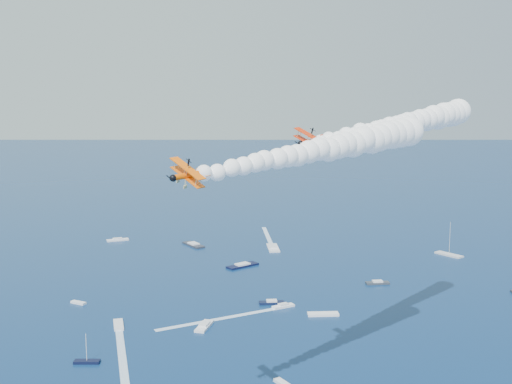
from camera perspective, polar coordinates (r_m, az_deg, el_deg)
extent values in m
cube|color=silver|center=(265.71, 1.60, -5.23)|extent=(6.82, 14.81, 0.70)
cube|color=white|center=(192.93, 2.56, -10.59)|extent=(7.44, 3.96, 0.70)
cube|color=white|center=(182.21, -12.70, -11.97)|extent=(2.82, 8.35, 0.70)
cube|color=silver|center=(266.52, 17.55, -5.59)|extent=(8.18, 12.34, 0.70)
cube|color=white|center=(177.48, -4.84, -12.35)|extent=(6.82, 9.44, 0.70)
cube|color=black|center=(196.05, 1.47, -10.27)|extent=(8.18, 3.68, 0.70)
cube|color=white|center=(203.86, -16.23, -9.87)|extent=(5.03, 4.69, 0.70)
cube|color=#2A2D38|center=(272.68, -5.85, -4.91)|extent=(8.72, 13.98, 0.70)
cube|color=#2F353F|center=(220.14, 11.25, -8.32)|extent=(8.50, 3.61, 0.70)
cube|color=black|center=(160.34, -15.49, -15.00)|extent=(6.56, 3.44, 0.70)
cube|color=black|center=(237.93, -1.26, -6.87)|extent=(13.60, 9.30, 0.70)
cube|color=white|center=(287.56, -12.77, -4.38)|extent=(10.09, 4.61, 0.70)
cube|color=white|center=(144.43, 2.55, -17.41)|extent=(3.47, 5.69, 0.70)
cube|color=white|center=(187.22, 6.27, -11.24)|extent=(9.66, 4.63, 0.70)
cube|color=white|center=(291.10, 1.07, -4.07)|extent=(8.14, 37.82, 0.04)
cube|color=white|center=(183.23, -3.65, -11.76)|extent=(37.31, 11.34, 0.04)
cube|color=white|center=(160.83, -12.36, -14.93)|extent=(2.75, 38.03, 0.04)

